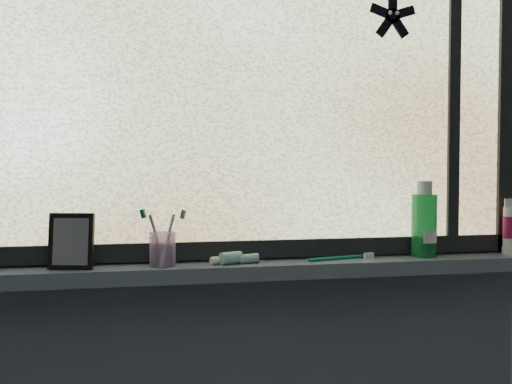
{
  "coord_description": "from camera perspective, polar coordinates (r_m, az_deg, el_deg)",
  "views": [
    {
      "loc": [
        -0.32,
        -0.29,
        1.27
      ],
      "look_at": [
        -0.05,
        1.05,
        1.22
      ],
      "focal_mm": 40.0,
      "sensor_mm": 36.0,
      "label": 1
    }
  ],
  "objects": [
    {
      "name": "wall_back",
      "position": [
        1.63,
        -0.08,
        1.41
      ],
      "size": [
        3.0,
        0.01,
        2.5
      ],
      "primitive_type": "cube",
      "color": "#9EA3A8",
      "rests_on": "ground"
    },
    {
      "name": "windowsill",
      "position": [
        1.58,
        0.45,
        -7.74
      ],
      "size": [
        1.62,
        0.14,
        0.04
      ],
      "primitive_type": "cube",
      "color": "slate",
      "rests_on": "wall_back"
    },
    {
      "name": "window_pane",
      "position": [
        1.63,
        0.08,
        11.32
      ],
      "size": [
        1.5,
        0.01,
        1.0
      ],
      "primitive_type": "cube",
      "color": "silver",
      "rests_on": "wall_back"
    },
    {
      "name": "frame_bottom",
      "position": [
        1.62,
        0.1,
        -5.7
      ],
      "size": [
        1.6,
        0.03,
        0.05
      ],
      "primitive_type": "cube",
      "color": "black",
      "rests_on": "windowsill"
    },
    {
      "name": "frame_right",
      "position": [
        1.93,
        23.65,
        9.7
      ],
      "size": [
        0.05,
        0.03,
        1.1
      ],
      "primitive_type": "cube",
      "color": "black",
      "rests_on": "wall_back"
    },
    {
      "name": "frame_mullion",
      "position": [
        1.84,
        19.09,
        10.15
      ],
      "size": [
        0.03,
        0.03,
        1.0
      ],
      "primitive_type": "cube",
      "color": "black",
      "rests_on": "wall_back"
    },
    {
      "name": "starfish_sticker",
      "position": [
        1.78,
        13.49,
        16.75
      ],
      "size": [
        0.15,
        0.02,
        0.15
      ],
      "primitive_type": null,
      "color": "black",
      "rests_on": "window_pane"
    },
    {
      "name": "vanity_mirror",
      "position": [
        1.53,
        -17.99,
        -4.69
      ],
      "size": [
        0.12,
        0.08,
        0.14
      ],
      "primitive_type": "cube",
      "rotation": [
        0.0,
        0.0,
        -0.23
      ],
      "color": "black",
      "rests_on": "windowsill"
    },
    {
      "name": "toothpaste_tube",
      "position": [
        1.54,
        -1.8,
        -6.59
      ],
      "size": [
        0.19,
        0.09,
        0.03
      ],
      "primitive_type": null,
      "rotation": [
        0.0,
        0.0,
        0.31
      ],
      "color": "silver",
      "rests_on": "windowsill"
    },
    {
      "name": "toothbrush_cup",
      "position": [
        1.52,
        -9.33,
        -5.67
      ],
      "size": [
        0.08,
        0.08,
        0.09
      ],
      "primitive_type": "cylinder",
      "rotation": [
        0.0,
        0.0,
        -0.28
      ],
      "color": "#CFA9E0",
      "rests_on": "windowsill"
    },
    {
      "name": "toothbrush_lying",
      "position": [
        1.63,
        8.06,
        -6.47
      ],
      "size": [
        0.22,
        0.07,
        0.01
      ],
      "primitive_type": null,
      "rotation": [
        0.0,
        0.0,
        0.24
      ],
      "color": "#0B6A54",
      "rests_on": "windowsill"
    },
    {
      "name": "mouthwash_bottle",
      "position": [
        1.73,
        16.46,
        -2.59
      ],
      "size": [
        0.08,
        0.08,
        0.18
      ],
      "primitive_type": "cylinder",
      "rotation": [
        0.0,
        0.0,
        0.09
      ],
      "color": "green",
      "rests_on": "windowsill"
    },
    {
      "name": "cream_tube",
      "position": [
        1.87,
        24.19,
        -3.0
      ],
      "size": [
        0.06,
        0.06,
        0.12
      ],
      "primitive_type": "cylinder",
      "rotation": [
        0.0,
        0.0,
        -0.3
      ],
      "color": "silver",
      "rests_on": "windowsill"
    }
  ]
}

